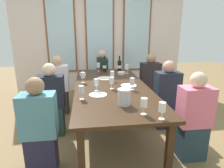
# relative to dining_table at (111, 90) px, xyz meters

# --- Properties ---
(ground_plane) EXTENTS (12.00, 12.00, 0.00)m
(ground_plane) POSITION_rel_dining_table_xyz_m (0.00, 0.00, -0.68)
(ground_plane) COLOR olive
(back_wall_with_windows) EXTENTS (4.29, 0.10, 2.90)m
(back_wall_with_windows) POSITION_rel_dining_table_xyz_m (0.00, 2.26, 0.77)
(back_wall_with_windows) COLOR silver
(back_wall_with_windows) RESTS_ON ground
(dining_table) EXTENTS (1.09, 2.57, 0.74)m
(dining_table) POSITION_rel_dining_table_xyz_m (0.00, 0.00, 0.00)
(dining_table) COLOR #362213
(dining_table) RESTS_ON ground
(white_plate_0) EXTENTS (0.24, 0.24, 0.01)m
(white_plate_0) POSITION_rel_dining_table_xyz_m (0.26, -0.04, 0.07)
(white_plate_0) COLOR white
(white_plate_0) RESTS_ON dining_table
(white_plate_1) EXTENTS (0.24, 0.24, 0.01)m
(white_plate_1) POSITION_rel_dining_table_xyz_m (-0.23, -0.41, 0.07)
(white_plate_1) COLOR white
(white_plate_1) RESTS_ON dining_table
(white_plate_2) EXTENTS (0.27, 0.27, 0.01)m
(white_plate_2) POSITION_rel_dining_table_xyz_m (-0.05, 0.46, 0.07)
(white_plate_2) COLOR white
(white_plate_2) RESTS_ON dining_table
(metal_pitcher) EXTENTS (0.16, 0.16, 0.19)m
(metal_pitcher) POSITION_rel_dining_table_xyz_m (0.04, -0.80, 0.16)
(metal_pitcher) COLOR silver
(metal_pitcher) RESTS_ON dining_table
(wine_bottle_0) EXTENTS (0.08, 0.08, 0.32)m
(wine_bottle_0) POSITION_rel_dining_table_xyz_m (-0.00, 1.05, 0.18)
(wine_bottle_0) COLOR black
(wine_bottle_0) RESTS_ON dining_table
(wine_bottle_1) EXTENTS (0.08, 0.08, 0.32)m
(wine_bottle_1) POSITION_rel_dining_table_xyz_m (0.30, 1.01, 0.18)
(wine_bottle_1) COLOR black
(wine_bottle_1) RESTS_ON dining_table
(tasting_bowl_0) EXTENTS (0.12, 0.12, 0.05)m
(tasting_bowl_0) POSITION_rel_dining_table_xyz_m (-0.44, 0.73, 0.09)
(tasting_bowl_0) COLOR white
(tasting_bowl_0) RESTS_ON dining_table
(tasting_bowl_1) EXTENTS (0.15, 0.15, 0.04)m
(tasting_bowl_1) POSITION_rel_dining_table_xyz_m (0.30, 0.77, 0.08)
(tasting_bowl_1) COLOR white
(tasting_bowl_1) RESTS_ON dining_table
(wine_glass_0) EXTENTS (0.07, 0.07, 0.17)m
(wine_glass_0) POSITION_rel_dining_table_xyz_m (-0.43, 0.23, 0.18)
(wine_glass_0) COLOR white
(wine_glass_0) RESTS_ON dining_table
(wine_glass_1) EXTENTS (0.07, 0.07, 0.17)m
(wine_glass_1) POSITION_rel_dining_table_xyz_m (-0.44, -0.54, 0.18)
(wine_glass_1) COLOR white
(wine_glass_1) RESTS_ON dining_table
(wine_glass_2) EXTENTS (0.07, 0.07, 0.17)m
(wine_glass_2) POSITION_rel_dining_table_xyz_m (-0.12, 1.09, 0.18)
(wine_glass_2) COLOR white
(wine_glass_2) RESTS_ON dining_table
(wine_glass_3) EXTENTS (0.07, 0.07, 0.17)m
(wine_glass_3) POSITION_rel_dining_table_xyz_m (0.05, 0.26, 0.18)
(wine_glass_3) COLOR white
(wine_glass_3) RESTS_ON dining_table
(wine_glass_4) EXTENTS (0.07, 0.07, 0.17)m
(wine_glass_4) POSITION_rel_dining_table_xyz_m (0.33, -1.21, 0.18)
(wine_glass_4) COLOR white
(wine_glass_4) RESTS_ON dining_table
(wine_glass_5) EXTENTS (0.07, 0.07, 0.17)m
(wine_glass_5) POSITION_rel_dining_table_xyz_m (-0.24, -0.23, 0.18)
(wine_glass_5) COLOR white
(wine_glass_5) RESTS_ON dining_table
(wine_glass_6) EXTENTS (0.07, 0.07, 0.17)m
(wine_glass_6) POSITION_rel_dining_table_xyz_m (0.27, -0.24, 0.18)
(wine_glass_6) COLOR white
(wine_glass_6) RESTS_ON dining_table
(wine_glass_7) EXTENTS (0.07, 0.07, 0.17)m
(wine_glass_7) POSITION_rel_dining_table_xyz_m (0.19, -1.07, 0.18)
(wine_glass_7) COLOR white
(wine_glass_7) RESTS_ON dining_table
(wine_glass_8) EXTENTS (0.07, 0.07, 0.17)m
(wine_glass_8) POSITION_rel_dining_table_xyz_m (0.42, 0.82, 0.18)
(wine_glass_8) COLOR white
(wine_glass_8) RESTS_ON dining_table
(wine_glass_9) EXTENTS (0.07, 0.07, 0.17)m
(wine_glass_9) POSITION_rel_dining_table_xyz_m (-0.01, -0.16, 0.18)
(wine_glass_9) COLOR white
(wine_glass_9) RESTS_ON dining_table
(seated_person_0) EXTENTS (0.38, 0.24, 1.11)m
(seated_person_0) POSITION_rel_dining_table_xyz_m (-0.90, -0.01, -0.15)
(seated_person_0) COLOR #243734
(seated_person_0) RESTS_ON ground
(seated_person_1) EXTENTS (0.38, 0.24, 1.11)m
(seated_person_1) POSITION_rel_dining_table_xyz_m (0.90, -0.01, -0.15)
(seated_person_1) COLOR #242136
(seated_person_1) RESTS_ON ground
(seated_person_2) EXTENTS (0.38, 0.24, 1.11)m
(seated_person_2) POSITION_rel_dining_table_xyz_m (-0.90, 0.81, -0.15)
(seated_person_2) COLOR #32302C
(seated_person_2) RESTS_ON ground
(seated_person_3) EXTENTS (0.38, 0.24, 1.11)m
(seated_person_3) POSITION_rel_dining_table_xyz_m (0.90, 0.85, -0.15)
(seated_person_3) COLOR #39213C
(seated_person_3) RESTS_ON ground
(seated_person_4) EXTENTS (0.38, 0.24, 1.11)m
(seated_person_4) POSITION_rel_dining_table_xyz_m (-0.90, -0.85, -0.15)
(seated_person_4) COLOR #24233C
(seated_person_4) RESTS_ON ground
(seated_person_5) EXTENTS (0.38, 0.24, 1.11)m
(seated_person_5) POSITION_rel_dining_table_xyz_m (0.90, -0.84, -0.15)
(seated_person_5) COLOR #243843
(seated_person_5) RESTS_ON ground
(seated_person_6) EXTENTS (0.24, 0.38, 1.11)m
(seated_person_6) POSITION_rel_dining_table_xyz_m (0.00, 1.63, -0.15)
(seated_person_6) COLOR #243344
(seated_person_6) RESTS_ON ground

